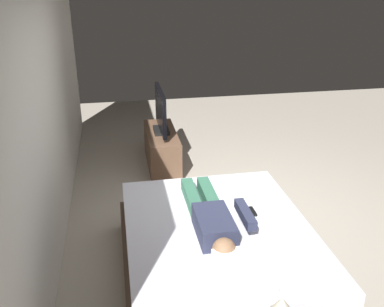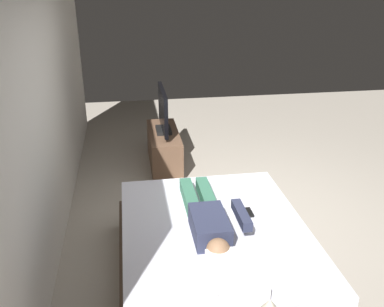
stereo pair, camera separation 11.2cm
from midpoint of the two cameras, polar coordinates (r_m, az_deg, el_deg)
The scene contains 8 objects.
ground_plane at distance 4.68m, azimuth 7.25°, elevation -9.49°, with size 10.00×10.00×0.00m, color #ADA393.
back_wall at distance 4.34m, azimuth -19.80°, elevation 6.96°, with size 6.40×0.10×2.80m, color silver.
bed at distance 3.78m, azimuth 2.64°, elevation -13.36°, with size 2.01×1.62×0.54m.
pillow at distance 3.05m, azimuth 5.74°, elevation -15.80°, with size 0.48×0.34×0.12m, color white.
person at distance 3.59m, azimuth 1.80°, elevation -8.62°, with size 1.26×0.46×0.18m.
remote at distance 3.85m, azimuth 7.27°, elevation -7.71°, with size 0.15×0.04×0.02m, color black.
tv_stand at distance 5.90m, azimuth -4.62°, elevation 0.62°, with size 1.10×0.40×0.50m, color brown.
tv at distance 5.72m, azimuth -4.79°, elevation 5.57°, with size 0.88×0.20×0.59m.
Camera 1 is at (-3.72, 1.34, 2.52)m, focal length 39.77 mm.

